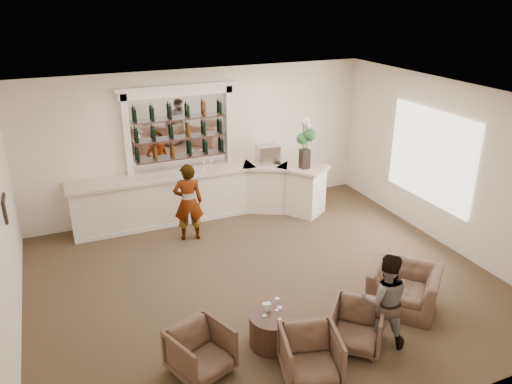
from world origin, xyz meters
TOP-DOWN VIEW (x-y plane):
  - ground at (0.00, 0.00)m, footprint 8.00×8.00m
  - room_shell at (0.16, 0.71)m, footprint 8.04×7.02m
  - bar_counter at (-0.16, 3.00)m, footprint 5.72×1.80m
  - back_bar_alcove at (-0.50, 3.41)m, footprint 2.64×0.25m
  - cocktail_table at (-0.55, -1.60)m, footprint 0.71×0.71m
  - sommelier at (-0.74, 2.13)m, footprint 0.67×0.50m
  - guest at (0.93, -2.20)m, footprint 0.89×0.83m
  - armchair_left at (-1.71, -1.75)m, footprint 0.97×0.98m
  - armchair_center at (-0.39, -2.42)m, footprint 0.93×0.94m
  - armchair_right at (0.56, -2.12)m, footprint 1.05×1.05m
  - armchair_far at (1.80, -1.60)m, footprint 1.44×1.45m
  - espresso_machine at (1.40, 2.91)m, footprint 0.53×0.46m
  - flower_vase at (2.02, 2.28)m, footprint 0.31×0.31m
  - wine_glass_bar_left at (-0.10, 3.04)m, footprint 0.07×0.07m
  - wine_glass_bar_right at (0.09, 3.07)m, footprint 0.07×0.07m
  - wine_glass_tbl_a at (-0.67, -1.57)m, footprint 0.07×0.07m
  - wine_glass_tbl_b at (-0.45, -1.52)m, footprint 0.07×0.07m
  - wine_glass_tbl_c at (-0.51, -1.73)m, footprint 0.07×0.07m
  - napkin_holder at (-0.57, -1.46)m, footprint 0.08×0.08m

SIDE VIEW (x-z plane):
  - ground at x=0.00m, z-range 0.00..0.00m
  - cocktail_table at x=-0.55m, z-range 0.00..0.50m
  - armchair_right at x=0.56m, z-range 0.00..0.69m
  - armchair_left at x=-1.71m, z-range 0.00..0.69m
  - armchair_center at x=-0.39m, z-range 0.00..0.71m
  - armchair_far at x=1.80m, z-range 0.00..0.71m
  - napkin_holder at x=-0.57m, z-range 0.50..0.62m
  - bar_counter at x=-0.16m, z-range 0.00..1.14m
  - wine_glass_tbl_a at x=-0.67m, z-range 0.50..0.71m
  - wine_glass_tbl_b at x=-0.45m, z-range 0.50..0.71m
  - wine_glass_tbl_c at x=-0.51m, z-range 0.50..0.71m
  - guest at x=0.93m, z-range 0.00..1.47m
  - sommelier at x=-0.74m, z-range 0.00..1.66m
  - wine_glass_bar_left at x=-0.10m, z-range 1.14..1.35m
  - wine_glass_bar_right at x=0.09m, z-range 1.14..1.35m
  - espresso_machine at x=1.40m, z-range 1.14..1.57m
  - flower_vase at x=2.02m, z-range 1.21..2.37m
  - back_bar_alcove at x=-0.50m, z-range 0.53..3.53m
  - room_shell at x=0.16m, z-range 0.68..4.00m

